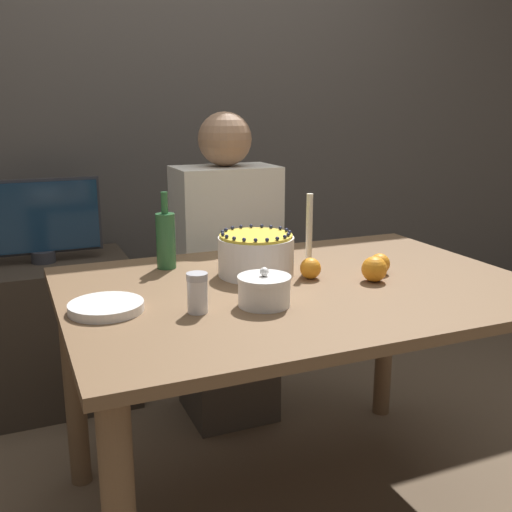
{
  "coord_description": "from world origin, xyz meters",
  "views": [
    {
      "loc": [
        -0.78,
        -1.51,
        1.28
      ],
      "look_at": [
        -0.08,
        0.14,
        0.83
      ],
      "focal_mm": 42.0,
      "sensor_mm": 36.0,
      "label": 1
    }
  ],
  "objects_px": {
    "cake": "(256,255)",
    "tv_monitor": "(40,219)",
    "sugar_bowl": "(264,291)",
    "bottle": "(166,239)",
    "candle": "(309,240)",
    "person_man_blue_shirt": "(227,289)",
    "sugar_shaker": "(197,293)"
  },
  "relations": [
    {
      "from": "cake",
      "to": "tv_monitor",
      "type": "distance_m",
      "value": 1.12
    },
    {
      "from": "candle",
      "to": "cake",
      "type": "bearing_deg",
      "value": 173.88
    },
    {
      "from": "cake",
      "to": "candle",
      "type": "relative_size",
      "value": 0.95
    },
    {
      "from": "cake",
      "to": "sugar_shaker",
      "type": "xyz_separation_m",
      "value": [
        -0.27,
        -0.26,
        -0.01
      ]
    },
    {
      "from": "tv_monitor",
      "to": "sugar_shaker",
      "type": "bearing_deg",
      "value": -76.26
    },
    {
      "from": "sugar_bowl",
      "to": "person_man_blue_shirt",
      "type": "bearing_deg",
      "value": 76.7
    },
    {
      "from": "sugar_bowl",
      "to": "bottle",
      "type": "bearing_deg",
      "value": 107.01
    },
    {
      "from": "candle",
      "to": "tv_monitor",
      "type": "distance_m",
      "value": 1.24
    },
    {
      "from": "candle",
      "to": "person_man_blue_shirt",
      "type": "height_order",
      "value": "person_man_blue_shirt"
    },
    {
      "from": "candle",
      "to": "tv_monitor",
      "type": "height_order",
      "value": "candle"
    },
    {
      "from": "sugar_bowl",
      "to": "person_man_blue_shirt",
      "type": "xyz_separation_m",
      "value": [
        0.19,
        0.82,
        -0.26
      ]
    },
    {
      "from": "cake",
      "to": "sugar_bowl",
      "type": "distance_m",
      "value": 0.29
    },
    {
      "from": "bottle",
      "to": "tv_monitor",
      "type": "bearing_deg",
      "value": 113.35
    },
    {
      "from": "sugar_shaker",
      "to": "tv_monitor",
      "type": "bearing_deg",
      "value": 103.74
    },
    {
      "from": "sugar_bowl",
      "to": "person_man_blue_shirt",
      "type": "distance_m",
      "value": 0.88
    },
    {
      "from": "sugar_shaker",
      "to": "candle",
      "type": "bearing_deg",
      "value": 28.6
    },
    {
      "from": "sugar_bowl",
      "to": "sugar_shaker",
      "type": "bearing_deg",
      "value": 174.97
    },
    {
      "from": "person_man_blue_shirt",
      "to": "cake",
      "type": "bearing_deg",
      "value": 79.55
    },
    {
      "from": "cake",
      "to": "sugar_shaker",
      "type": "height_order",
      "value": "cake"
    },
    {
      "from": "sugar_bowl",
      "to": "bottle",
      "type": "relative_size",
      "value": 0.57
    },
    {
      "from": "sugar_shaker",
      "to": "cake",
      "type": "bearing_deg",
      "value": 43.89
    },
    {
      "from": "candle",
      "to": "tv_monitor",
      "type": "bearing_deg",
      "value": 127.15
    },
    {
      "from": "sugar_bowl",
      "to": "candle",
      "type": "height_order",
      "value": "candle"
    },
    {
      "from": "sugar_bowl",
      "to": "candle",
      "type": "distance_m",
      "value": 0.38
    },
    {
      "from": "cake",
      "to": "candle",
      "type": "height_order",
      "value": "candle"
    },
    {
      "from": "sugar_bowl",
      "to": "tv_monitor",
      "type": "relative_size",
      "value": 0.28
    },
    {
      "from": "cake",
      "to": "tv_monitor",
      "type": "height_order",
      "value": "tv_monitor"
    },
    {
      "from": "person_man_blue_shirt",
      "to": "tv_monitor",
      "type": "xyz_separation_m",
      "value": [
        -0.67,
        0.42,
        0.27
      ]
    },
    {
      "from": "bottle",
      "to": "person_man_blue_shirt",
      "type": "distance_m",
      "value": 0.58
    },
    {
      "from": "person_man_blue_shirt",
      "to": "tv_monitor",
      "type": "bearing_deg",
      "value": -32.12
    },
    {
      "from": "sugar_shaker",
      "to": "candle",
      "type": "distance_m",
      "value": 0.51
    },
    {
      "from": "candle",
      "to": "bottle",
      "type": "bearing_deg",
      "value": 153.41
    }
  ]
}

